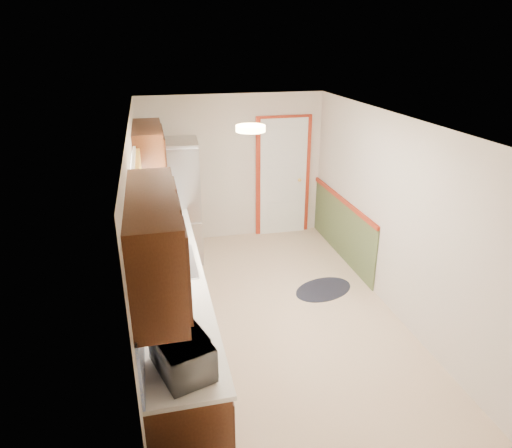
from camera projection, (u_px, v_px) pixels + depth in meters
room_shell at (273, 225)px, 5.27m from camera, size 3.20×5.20×2.52m
kitchen_run at (168, 278)px, 4.89m from camera, size 0.63×4.00×2.20m
back_wall_trim at (295, 188)px, 7.59m from camera, size 1.12×2.30×2.08m
ceiling_fixture at (251, 128)px, 4.58m from camera, size 0.30×0.30×0.06m
microwave at (182, 351)px, 3.29m from camera, size 0.43×0.58×0.35m
refrigerator at (174, 202)px, 6.83m from camera, size 0.81×0.79×1.84m
rug at (323, 289)px, 6.25m from camera, size 1.00×0.82×0.01m
cooktop at (167, 229)px, 5.79m from camera, size 0.46×0.55×0.02m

